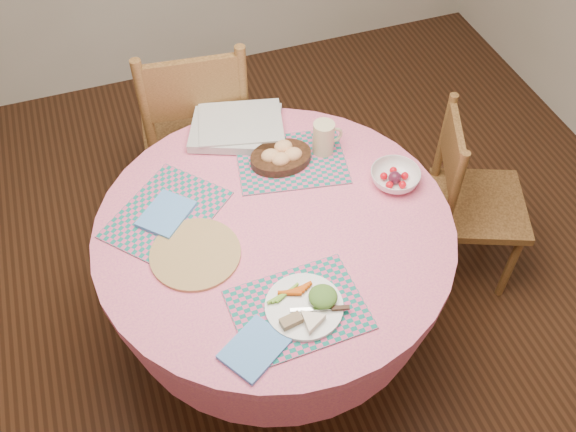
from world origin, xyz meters
name	(u,v)px	position (x,y,z in m)	size (l,w,h in m)	color
ground	(277,337)	(0.00, 0.00, 0.00)	(4.00, 4.00, 0.00)	#331C0F
dining_table	(275,260)	(0.00, 0.00, 0.56)	(1.24, 1.24, 0.75)	pink
chair_right	(469,198)	(0.89, 0.11, 0.45)	(0.50, 0.51, 0.86)	brown
chair_back	(197,128)	(-0.09, 0.82, 0.54)	(0.52, 0.50, 1.03)	brown
placemat_front	(298,309)	(-0.04, -0.35, 0.75)	(0.40, 0.30, 0.01)	#147266
placemat_left	(167,214)	(-0.34, 0.17, 0.75)	(0.40, 0.30, 0.01)	#147266
placemat_back	(291,161)	(0.16, 0.28, 0.75)	(0.40, 0.30, 0.01)	#147266
wicker_trivet	(195,254)	(-0.28, -0.03, 0.76)	(0.30, 0.30, 0.01)	olive
napkin_near	(254,349)	(-0.21, -0.43, 0.76)	(0.18, 0.14, 0.01)	#5793E0
napkin_far	(166,214)	(-0.34, 0.16, 0.76)	(0.18, 0.14, 0.01)	#5793E0
dinner_plate	(307,306)	(-0.01, -0.35, 0.77)	(0.24, 0.25, 0.05)	white
bread_bowl	(281,156)	(0.12, 0.28, 0.78)	(0.23, 0.23, 0.08)	black
latte_mug	(324,138)	(0.29, 0.28, 0.82)	(0.12, 0.08, 0.13)	beige
fruit_bowl	(395,178)	(0.47, 0.05, 0.78)	(0.24, 0.24, 0.06)	white
newspaper_stack	(237,127)	(0.01, 0.50, 0.78)	(0.42, 0.38, 0.04)	silver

